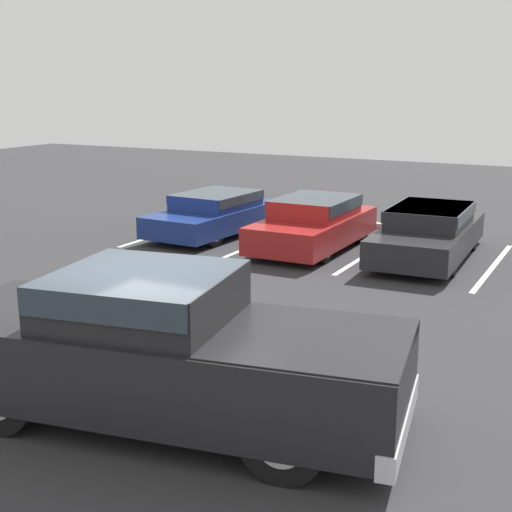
# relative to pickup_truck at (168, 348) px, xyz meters

# --- Properties ---
(ground_plane) EXTENTS (60.00, 60.00, 0.00)m
(ground_plane) POSITION_rel_pickup_truck_xyz_m (-0.43, 0.34, -0.92)
(ground_plane) COLOR #2D2D30
(stall_stripe_a) EXTENTS (0.12, 4.72, 0.01)m
(stall_stripe_a) POSITION_rel_pickup_truck_xyz_m (-6.48, 9.55, -0.92)
(stall_stripe_a) COLOR white
(stall_stripe_a) RESTS_ON ground_plane
(stall_stripe_b) EXTENTS (0.12, 4.72, 0.01)m
(stall_stripe_b) POSITION_rel_pickup_truck_xyz_m (-3.60, 9.55, -0.92)
(stall_stripe_b) COLOR white
(stall_stripe_b) RESTS_ON ground_plane
(stall_stripe_c) EXTENTS (0.12, 4.72, 0.01)m
(stall_stripe_c) POSITION_rel_pickup_truck_xyz_m (-0.72, 9.55, -0.92)
(stall_stripe_c) COLOR white
(stall_stripe_c) RESTS_ON ground_plane
(stall_stripe_d) EXTENTS (0.12, 4.72, 0.01)m
(stall_stripe_d) POSITION_rel_pickup_truck_xyz_m (2.16, 9.55, -0.92)
(stall_stripe_d) COLOR white
(stall_stripe_d) RESTS_ON ground_plane
(pickup_truck) EXTENTS (5.98, 3.02, 1.83)m
(pickup_truck) POSITION_rel_pickup_truck_xyz_m (0.00, 0.00, 0.00)
(pickup_truck) COLOR black
(pickup_truck) RESTS_ON ground_plane
(parked_sedan_a) EXTENTS (2.06, 4.41, 1.14)m
(parked_sedan_a) POSITION_rel_pickup_truck_xyz_m (-5.11, 9.65, -0.31)
(parked_sedan_a) COLOR navy
(parked_sedan_a) RESTS_ON ground_plane
(parked_sedan_b) EXTENTS (1.83, 4.27, 1.27)m
(parked_sedan_b) POSITION_rel_pickup_truck_xyz_m (-2.12, 9.36, -0.25)
(parked_sedan_b) COLOR maroon
(parked_sedan_b) RESTS_ON ground_plane
(parked_sedan_c) EXTENTS (2.01, 4.78, 1.22)m
(parked_sedan_c) POSITION_rel_pickup_truck_xyz_m (0.65, 9.65, -0.27)
(parked_sedan_c) COLOR #232326
(parked_sedan_c) RESTS_ON ground_plane
(traffic_cone) EXTENTS (0.47, 0.47, 0.54)m
(traffic_cone) POSITION_rel_pickup_truck_xyz_m (-3.87, 1.86, -0.68)
(traffic_cone) COLOR black
(traffic_cone) RESTS_ON ground_plane
(wheel_stop_curb) EXTENTS (1.63, 0.20, 0.14)m
(wheel_stop_curb) POSITION_rel_pickup_truck_xyz_m (-1.08, 12.58, -0.85)
(wheel_stop_curb) COLOR #B7B2A8
(wheel_stop_curb) RESTS_ON ground_plane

